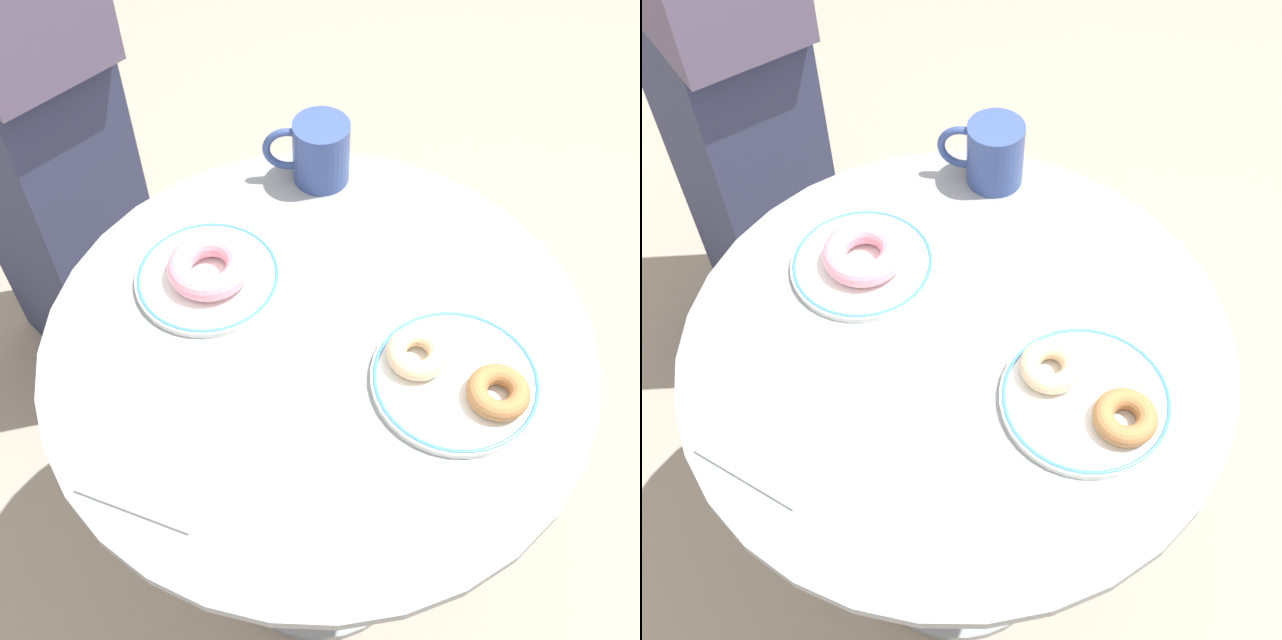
% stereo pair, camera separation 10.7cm
% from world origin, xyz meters
% --- Properties ---
extents(ground_plane, '(7.00, 7.00, 0.02)m').
position_xyz_m(ground_plane, '(0.00, 0.00, -0.01)').
color(ground_plane, gray).
extents(cafe_table, '(0.75, 0.75, 0.74)m').
position_xyz_m(cafe_table, '(0.00, 0.00, 0.51)').
color(cafe_table, gray).
rests_on(cafe_table, ground).
extents(plate_left, '(0.21, 0.21, 0.01)m').
position_xyz_m(plate_left, '(-0.19, 0.01, 0.75)').
color(plate_left, white).
rests_on(plate_left, cafe_table).
extents(plate_right, '(0.22, 0.22, 0.01)m').
position_xyz_m(plate_right, '(0.19, 0.03, 0.75)').
color(plate_right, white).
rests_on(plate_right, cafe_table).
extents(donut_pink_frosted, '(0.14, 0.14, 0.03)m').
position_xyz_m(donut_pink_frosted, '(-0.18, 0.01, 0.77)').
color(donut_pink_frosted, pink).
rests_on(donut_pink_frosted, plate_left).
extents(donut_cinnamon, '(0.11, 0.11, 0.03)m').
position_xyz_m(donut_cinnamon, '(0.24, 0.03, 0.76)').
color(donut_cinnamon, '#A36B3D').
rests_on(donut_cinnamon, plate_right).
extents(donut_glazed, '(0.09, 0.09, 0.03)m').
position_xyz_m(donut_glazed, '(0.13, 0.03, 0.76)').
color(donut_glazed, '#E0B789').
rests_on(donut_glazed, plate_right).
extents(paper_napkin, '(0.17, 0.16, 0.01)m').
position_xyz_m(paper_napkin, '(-0.07, -0.25, 0.74)').
color(paper_napkin, white).
rests_on(paper_napkin, cafe_table).
extents(coffee_mug, '(0.12, 0.09, 0.10)m').
position_xyz_m(coffee_mug, '(-0.16, 0.27, 0.79)').
color(coffee_mug, '#334784').
rests_on(coffee_mug, cafe_table).
extents(person_figure, '(0.46, 0.32, 1.68)m').
position_xyz_m(person_figure, '(-0.72, 0.19, 0.83)').
color(person_figure, '#2D3351').
rests_on(person_figure, ground).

